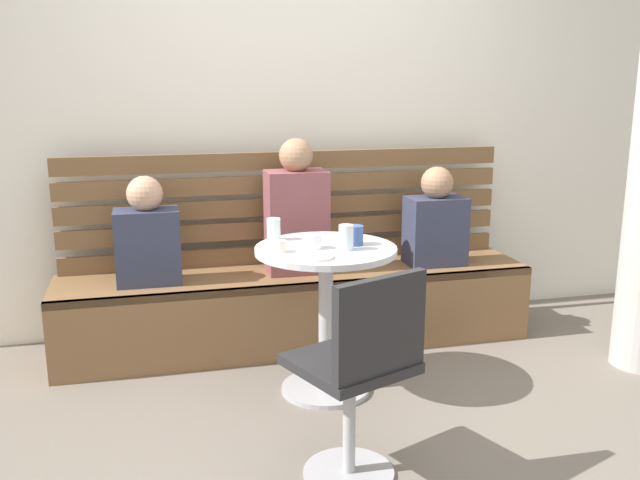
% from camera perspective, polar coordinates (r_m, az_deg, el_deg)
% --- Properties ---
extents(ground, '(8.00, 8.00, 0.00)m').
position_cam_1_polar(ground, '(3.07, 3.21, -16.61)').
color(ground, '#70665B').
extents(back_wall, '(5.20, 0.10, 2.90)m').
position_cam_1_polar(back_wall, '(4.25, -3.29, 12.21)').
color(back_wall, white).
rests_on(back_wall, ground).
extents(booth_bench, '(2.70, 0.52, 0.44)m').
position_cam_1_polar(booth_bench, '(4.04, -1.86, -5.61)').
color(booth_bench, brown).
rests_on(booth_bench, ground).
extents(booth_backrest, '(2.65, 0.04, 0.66)m').
position_cam_1_polar(booth_backrest, '(4.12, -2.64, 2.77)').
color(booth_backrest, brown).
rests_on(booth_backrest, booth_bench).
extents(cafe_table, '(0.68, 0.68, 0.74)m').
position_cam_1_polar(cafe_table, '(3.35, 0.40, -4.25)').
color(cafe_table, '#ADADB2').
rests_on(cafe_table, ground).
extents(white_chair, '(0.52, 0.52, 0.85)m').
position_cam_1_polar(white_chair, '(2.62, 3.35, -10.67)').
color(white_chair, '#ADADB2').
rests_on(white_chair, ground).
extents(person_adult, '(0.34, 0.22, 0.76)m').
position_cam_1_polar(person_adult, '(3.90, -2.00, 2.24)').
color(person_adult, brown).
rests_on(person_adult, booth_bench).
extents(person_child_left, '(0.34, 0.22, 0.58)m').
position_cam_1_polar(person_child_left, '(4.14, 9.51, 1.48)').
color(person_child_left, '#333851').
rests_on(person_child_left, booth_bench).
extents(person_child_middle, '(0.34, 0.22, 0.58)m').
position_cam_1_polar(person_child_middle, '(3.81, -14.06, 0.25)').
color(person_child_middle, '#333851').
rests_on(person_child_middle, booth_bench).
extents(cup_espresso_small, '(0.06, 0.06, 0.05)m').
position_cam_1_polar(cup_espresso_small, '(3.19, -3.30, -0.53)').
color(cup_espresso_small, silver).
rests_on(cup_espresso_small, cafe_table).
extents(cup_ceramic_white, '(0.08, 0.08, 0.07)m').
position_cam_1_polar(cup_ceramic_white, '(3.25, -0.57, -0.11)').
color(cup_ceramic_white, white).
rests_on(cup_ceramic_white, cafe_table).
extents(cup_water_clear, '(0.07, 0.07, 0.11)m').
position_cam_1_polar(cup_water_clear, '(3.42, -3.85, 0.90)').
color(cup_water_clear, white).
rests_on(cup_water_clear, cafe_table).
extents(cup_glass_tall, '(0.07, 0.07, 0.12)m').
position_cam_1_polar(cup_glass_tall, '(3.22, 2.16, 0.21)').
color(cup_glass_tall, silver).
rests_on(cup_glass_tall, cafe_table).
extents(cup_mug_blue, '(0.08, 0.08, 0.09)m').
position_cam_1_polar(cup_mug_blue, '(3.32, 2.87, 0.39)').
color(cup_mug_blue, '#3D5B9E').
rests_on(cup_mug_blue, cafe_table).
extents(plate_small, '(0.17, 0.17, 0.01)m').
position_cam_1_polar(plate_small, '(3.09, -0.45, -1.38)').
color(plate_small, white).
rests_on(plate_small, cafe_table).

